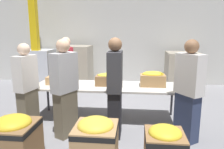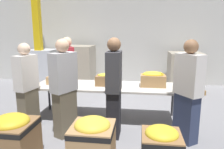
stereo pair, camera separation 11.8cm
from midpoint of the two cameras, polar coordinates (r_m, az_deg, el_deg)
The scene contains 18 objects.
ground_plane at distance 4.78m, azimuth -2.33°, elevation -11.53°, with size 30.00×30.00×0.00m, color gray.
wall_back at distance 7.74m, azimuth 1.22°, elevation 12.51°, with size 16.00×0.08×4.00m.
sorting_table at distance 4.55m, azimuth -2.40°, elevation -3.38°, with size 2.97×0.88×0.74m.
banana_box_0 at distance 4.80m, azimuth -14.35°, elevation -1.03°, with size 0.48×0.33×0.24m.
banana_box_1 at distance 4.54m, azimuth -2.05°, elevation -1.21°, with size 0.46×0.34×0.28m.
banana_box_2 at distance 4.53m, azimuth 9.87°, elevation -1.05°, with size 0.50×0.31×0.31m.
volunteer_0 at distance 4.35m, azimuth -22.10°, elevation -3.34°, with size 0.31×0.48×1.65m.
volunteer_1 at distance 3.81m, azimuth -0.12°, elevation -3.71°, with size 0.24×0.47×1.75m.
volunteer_2 at distance 5.36m, azimuth -12.31°, elevation 0.30°, with size 0.43×0.51×1.71m.
volunteer_3 at distance 3.90m, azimuth -13.05°, elevation -3.81°, with size 0.42×0.52×1.73m.
volunteer_4 at distance 3.84m, azimuth 18.50°, elevation -4.35°, with size 0.46×0.51×1.73m.
donation_bin_0 at distance 3.51m, azimuth -25.13°, elevation -14.88°, with size 0.61×0.61×0.71m.
donation_bin_1 at distance 3.10m, azimuth -5.37°, elevation -17.16°, with size 0.57×0.57×0.73m.
donation_bin_2 at distance 3.09m, azimuth 12.38°, elevation -18.31°, with size 0.51×0.51×0.66m.
support_pillar at distance 7.60m, azimuth -20.09°, elevation 11.84°, with size 0.22×0.22×4.00m.
pallet_stack_0 at distance 7.30m, azimuth -9.73°, elevation 1.95°, with size 1.04×1.04×1.37m.
pallet_stack_1 at distance 7.95m, azimuth -18.49°, elevation 1.73°, with size 0.91×0.91×1.21m.
pallet_stack_2 at distance 7.21m, azimuth 17.37°, elevation 0.73°, with size 1.07×1.07×1.19m.
Camera 1 is at (0.59, -4.36, 1.88)m, focal length 35.00 mm.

